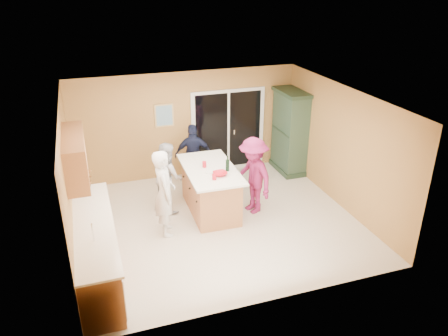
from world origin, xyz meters
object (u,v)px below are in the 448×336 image
object	(u,v)px
kitchen_island	(210,191)
woman_magenta	(253,176)
green_hutch	(290,133)
woman_grey	(168,177)
woman_white	(165,193)
woman_navy	(194,155)

from	to	relation	value
kitchen_island	woman_magenta	size ratio (longest dim) A/B	1.16
green_hutch	woman_grey	xyz separation A→B (m)	(-3.33, -1.01, -0.27)
woman_magenta	woman_white	bearing A→B (deg)	-96.56
woman_white	woman_grey	xyz separation A→B (m)	(0.25, 0.94, -0.11)
green_hutch	woman_white	distance (m)	4.08
woman_grey	woman_magenta	xyz separation A→B (m)	(1.67, -0.68, 0.07)
green_hutch	woman_navy	bearing A→B (deg)	-179.52
woman_navy	woman_white	bearing A→B (deg)	73.01
green_hutch	woman_navy	xyz separation A→B (m)	(-2.50, -0.02, -0.27)
woman_white	woman_magenta	size ratio (longest dim) A/B	1.05
woman_white	woman_magenta	xyz separation A→B (m)	(1.92, 0.27, -0.04)
woman_white	kitchen_island	bearing A→B (deg)	-58.11
kitchen_island	woman_navy	distance (m)	1.40
kitchen_island	woman_white	world-z (taller)	woman_white
green_hutch	woman_grey	distance (m)	3.49
green_hutch	kitchen_island	bearing A→B (deg)	-150.91
woman_grey	woman_navy	world-z (taller)	woman_grey
woman_grey	woman_magenta	size ratio (longest dim) A/B	0.91
kitchen_island	woman_magenta	distance (m)	0.97
kitchen_island	woman_grey	world-z (taller)	woman_grey
woman_white	woman_grey	world-z (taller)	woman_white
woman_grey	woman_magenta	bearing A→B (deg)	-121.84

